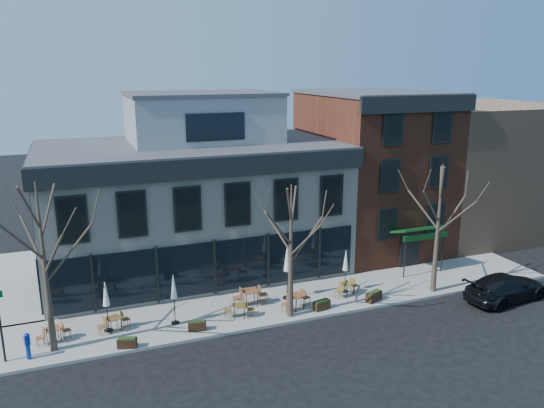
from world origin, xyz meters
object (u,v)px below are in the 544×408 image
object	(u,v)px
call_box	(28,345)
umbrella_0	(106,297)
parked_sedan	(506,287)
cafe_set_0	(54,333)

from	to	relation	value
call_box	umbrella_0	size ratio (longest dim) A/B	0.50
call_box	umbrella_0	world-z (taller)	umbrella_0
parked_sedan	call_box	bearing A→B (deg)	77.14
parked_sedan	call_box	size ratio (longest dim) A/B	4.03
parked_sedan	cafe_set_0	xyz separation A→B (m)	(-23.72, 3.72, -0.17)
parked_sedan	cafe_set_0	size ratio (longest dim) A/B	3.17
call_box	cafe_set_0	bearing A→B (deg)	50.71
cafe_set_0	umbrella_0	bearing A→B (deg)	4.74
call_box	cafe_set_0	size ratio (longest dim) A/B	0.79
parked_sedan	umbrella_0	world-z (taller)	umbrella_0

